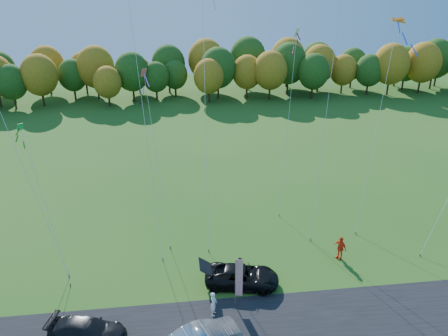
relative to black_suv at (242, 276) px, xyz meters
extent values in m
plane|color=#215316|center=(-0.63, -0.35, -0.75)|extent=(160.00, 160.00, 0.00)
cube|color=black|center=(-0.63, -4.35, -0.74)|extent=(90.00, 6.00, 0.01)
imported|color=black|center=(0.00, 0.00, 0.00)|extent=(5.79, 3.59, 1.50)
imported|color=black|center=(-10.38, -4.10, -0.04)|extent=(5.22, 3.18, 1.41)
imported|color=white|center=(-2.38, -2.83, 0.13)|extent=(0.60, 0.74, 1.76)
imported|color=gray|center=(-0.01, 0.75, 0.16)|extent=(1.03, 1.10, 1.81)
imported|color=#F53917|center=(8.34, 2.36, 0.23)|extent=(1.01, 1.23, 1.96)
cylinder|color=#999999|center=(-0.82, -2.17, 1.20)|extent=(0.06, 0.06, 3.89)
cube|color=red|center=(-0.58, -2.21, 1.59)|extent=(0.48, 0.11, 2.92)
cube|color=navy|center=(-0.58, -2.18, 2.67)|extent=(0.48, 0.10, 0.76)
cylinder|color=#4C3F33|center=(-5.81, 3.81, -0.65)|extent=(0.08, 0.08, 0.20)
cylinder|color=#4C3F33|center=(6.85, 5.15, -0.65)|extent=(0.08, 0.08, 0.20)
cylinder|color=#4C3F33|center=(-2.05, 4.56, -0.65)|extent=(0.08, 0.08, 0.20)
cylinder|color=#4C3F33|center=(11.13, 5.68, -0.65)|extent=(0.08, 0.08, 0.20)
cube|color=orange|center=(16.50, 13.97, 16.53)|extent=(2.82, 0.99, 1.10)
cylinder|color=#4C3F33|center=(-12.85, 2.55, -0.65)|extent=(0.08, 0.08, 0.20)
cylinder|color=#4C3F33|center=(-12.56, 1.47, -0.65)|extent=(0.08, 0.08, 0.20)
cube|color=green|center=(-15.57, 6.24, 10.07)|extent=(0.94, 0.94, 1.10)
cylinder|color=#4C3F33|center=(5.16, 9.63, -0.65)|extent=(0.08, 0.08, 0.20)
cube|color=white|center=(7.16, 14.42, 15.58)|extent=(1.43, 1.43, 1.71)
cylinder|color=#4C3F33|center=(-5.19, 5.46, -0.65)|extent=(0.08, 0.08, 0.20)
cube|color=#DB494A|center=(-6.70, 11.77, 12.74)|extent=(1.11, 1.11, 1.32)
cylinder|color=#4C3F33|center=(15.00, 1.78, -0.65)|extent=(0.08, 0.08, 0.20)
camera|label=1|loc=(-4.55, -25.78, 19.93)|focal=35.00mm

